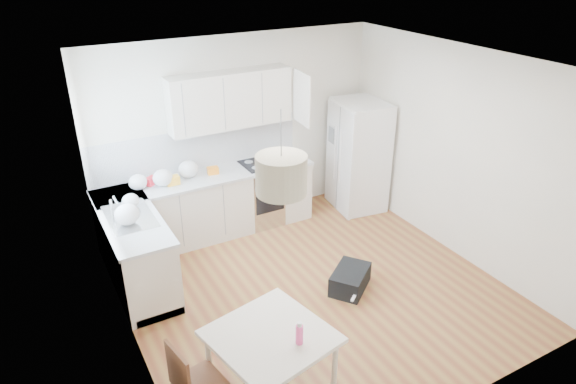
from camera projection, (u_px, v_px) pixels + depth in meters
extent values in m
plane|color=brown|center=(313.00, 288.00, 6.22)|extent=(4.20, 4.20, 0.00)
plane|color=white|center=(319.00, 64.00, 5.03)|extent=(4.20, 4.20, 0.00)
plane|color=white|center=(237.00, 132.00, 7.27)|extent=(4.20, 0.00, 4.20)
plane|color=white|center=(121.00, 236.00, 4.71)|extent=(0.00, 4.20, 4.20)
plane|color=white|center=(455.00, 153.00, 6.54)|extent=(0.00, 4.20, 4.20)
cube|color=#BFE0F9|center=(92.00, 154.00, 5.44)|extent=(0.02, 1.00, 1.00)
cube|color=beige|center=(210.00, 207.00, 7.17)|extent=(3.00, 0.60, 0.88)
cube|color=beige|center=(134.00, 250.00, 6.18)|extent=(0.60, 1.80, 0.88)
cube|color=#ABAEB0|center=(207.00, 177.00, 6.97)|extent=(3.02, 0.64, 0.04)
cube|color=#ABAEB0|center=(129.00, 216.00, 5.98)|extent=(0.64, 1.82, 0.04)
cube|color=white|center=(198.00, 149.00, 7.06)|extent=(3.00, 0.01, 0.58)
cube|color=white|center=(99.00, 198.00, 5.71)|extent=(0.01, 1.80, 0.58)
cube|color=beige|center=(230.00, 100.00, 6.84)|extent=(1.70, 0.32, 0.75)
cube|color=beige|center=(271.00, 336.00, 4.42)|extent=(1.12, 1.12, 0.04)
cylinder|color=beige|center=(334.00, 372.00, 4.55)|extent=(0.05, 0.05, 0.70)
cylinder|color=beige|center=(209.00, 365.00, 4.62)|extent=(0.05, 0.05, 0.70)
cylinder|color=beige|center=(277.00, 326.00, 5.08)|extent=(0.05, 0.05, 0.70)
cylinder|color=#EC4187|center=(299.00, 333.00, 4.27)|extent=(0.08, 0.08, 0.22)
cube|color=black|center=(350.00, 279.00, 6.16)|extent=(0.66, 0.62, 0.26)
cylinder|color=#C0B594|center=(281.00, 175.00, 3.92)|extent=(0.48, 0.48, 0.31)
ellipsoid|color=silver|center=(138.00, 182.00, 6.52)|extent=(0.23, 0.20, 0.21)
ellipsoid|color=silver|center=(163.00, 178.00, 6.61)|extent=(0.26, 0.22, 0.23)
ellipsoid|color=silver|center=(188.00, 169.00, 6.85)|extent=(0.27, 0.23, 0.24)
ellipsoid|color=silver|center=(131.00, 201.00, 6.08)|extent=(0.20, 0.17, 0.18)
ellipsoid|color=silver|center=(127.00, 214.00, 5.71)|extent=(0.27, 0.23, 0.25)
cube|color=#CF6812|center=(213.00, 171.00, 6.98)|extent=(0.16, 0.11, 0.10)
cube|color=gold|center=(173.00, 181.00, 6.68)|extent=(0.17, 0.11, 0.12)
cube|color=red|center=(151.00, 181.00, 6.68)|extent=(0.18, 0.16, 0.10)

